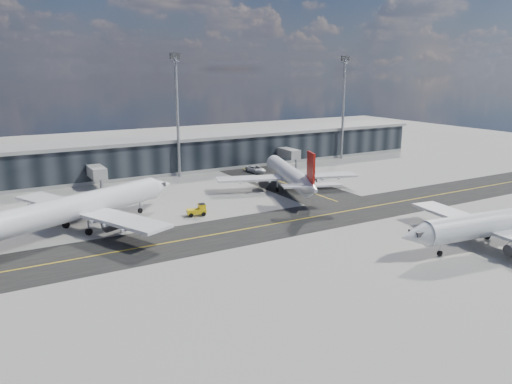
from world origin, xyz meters
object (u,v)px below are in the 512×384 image
airliner_redtail (289,175)px  baggage_tug (198,210)px  service_van (256,169)px  airliner_near (502,222)px  airliner_af (77,207)px

airliner_redtail → baggage_tug: (-24.29, -7.50, -2.48)m
baggage_tug → service_van: bearing=146.1°
airliner_redtail → airliner_near: bearing=-61.0°
baggage_tug → service_van: baggage_tug is taller
airliner_near → baggage_tug: 48.78m
airliner_af → airliner_redtail: (44.31, 5.99, -0.44)m
baggage_tug → airliner_redtail: bearing=118.2°
airliner_redtail → service_van: airliner_redtail is taller
airliner_af → airliner_near: airliner_af is taller
airliner_near → service_van: size_ratio=5.85×
airliner_af → airliner_redtail: airliner_af is taller
airliner_af → service_van: bearing=94.6°
airliner_af → airliner_near: (52.48, -37.84, -0.43)m
airliner_redtail → airliner_near: 44.59m
baggage_tug → service_van: size_ratio=0.58×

